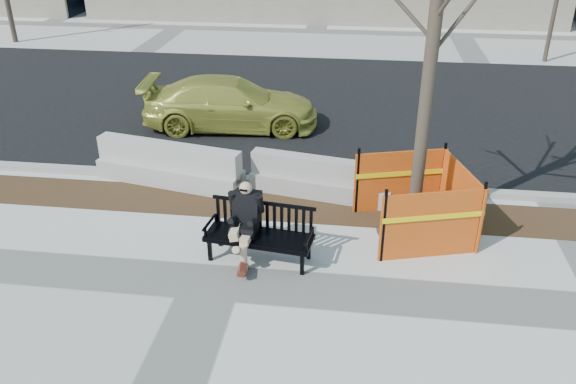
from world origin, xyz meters
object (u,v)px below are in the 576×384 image
(seated_man, at_px, (246,255))
(sedan, at_px, (232,127))
(tree_fence, at_px, (411,231))
(jersey_barrier_right, at_px, (320,195))
(bench, at_px, (260,259))
(jersey_barrier_left, at_px, (171,183))

(seated_man, relative_size, sedan, 0.30)
(tree_fence, relative_size, jersey_barrier_right, 2.31)
(sedan, bearing_deg, bench, -169.33)
(jersey_barrier_right, bearing_deg, tree_fence, -23.14)
(seated_man, xyz_separation_m, sedan, (-1.52, 5.88, 0.00))
(sedan, relative_size, jersey_barrier_right, 1.54)
(seated_man, xyz_separation_m, jersey_barrier_left, (-2.09, 2.49, 0.00))
(tree_fence, height_order, sedan, tree_fence)
(bench, bearing_deg, seated_man, 169.07)
(jersey_barrier_left, bearing_deg, sedan, 92.68)
(seated_man, distance_m, jersey_barrier_right, 2.58)
(jersey_barrier_left, xyz_separation_m, jersey_barrier_right, (3.16, -0.14, 0.00))
(bench, relative_size, sedan, 0.41)
(jersey_barrier_left, bearing_deg, tree_fence, -2.87)
(seated_man, bearing_deg, tree_fence, 30.01)
(seated_man, relative_size, jersey_barrier_left, 0.42)
(bench, xyz_separation_m, seated_man, (-0.24, 0.08, 0.00))
(bench, height_order, jersey_barrier_left, bench)
(bench, relative_size, tree_fence, 0.27)
(sedan, bearing_deg, jersey_barrier_left, 164.61)
(bench, height_order, jersey_barrier_right, bench)
(jersey_barrier_left, distance_m, jersey_barrier_right, 3.17)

